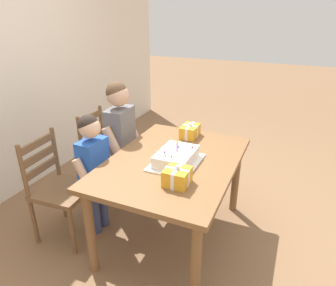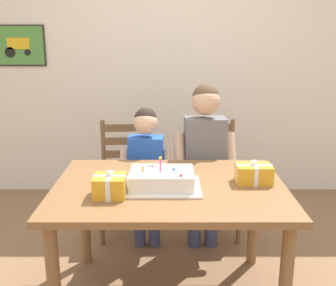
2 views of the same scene
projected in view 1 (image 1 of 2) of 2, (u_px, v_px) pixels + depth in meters
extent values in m
plane|color=#846042|center=(173.00, 235.00, 2.70)|extent=(20.00, 20.00, 0.00)
cube|color=brown|center=(173.00, 162.00, 2.40)|extent=(1.35, 0.97, 0.04)
cylinder|color=brown|center=(195.00, 267.00, 1.91)|extent=(0.07, 0.07, 0.71)
cylinder|color=brown|center=(236.00, 178.00, 2.90)|extent=(0.07, 0.07, 0.71)
cylinder|color=brown|center=(90.00, 232.00, 2.20)|extent=(0.07, 0.07, 0.71)
cylinder|color=brown|center=(160.00, 163.00, 3.20)|extent=(0.07, 0.07, 0.71)
cube|color=white|center=(176.00, 162.00, 2.34)|extent=(0.44, 0.34, 0.01)
cube|color=white|center=(176.00, 156.00, 2.32)|extent=(0.36, 0.26, 0.09)
cylinder|color=#E04C9E|center=(177.00, 148.00, 2.27)|extent=(0.01, 0.01, 0.07)
sphere|color=yellow|center=(177.00, 142.00, 2.26)|extent=(0.02, 0.02, 0.02)
sphere|color=red|center=(192.00, 147.00, 2.35)|extent=(0.02, 0.02, 0.02)
sphere|color=blue|center=(164.00, 153.00, 2.26)|extent=(0.01, 0.01, 0.01)
sphere|color=red|center=(165.00, 152.00, 2.27)|extent=(0.01, 0.01, 0.01)
sphere|color=orange|center=(171.00, 156.00, 2.20)|extent=(0.02, 0.02, 0.02)
sphere|color=orange|center=(165.00, 155.00, 2.22)|extent=(0.01, 0.01, 0.01)
sphere|color=blue|center=(178.00, 147.00, 2.36)|extent=(0.02, 0.02, 0.02)
cube|color=gold|center=(177.00, 177.00, 2.04)|extent=(0.17, 0.16, 0.11)
cube|color=white|center=(177.00, 177.00, 2.04)|extent=(0.18, 0.02, 0.12)
cube|color=white|center=(177.00, 177.00, 2.04)|extent=(0.02, 0.17, 0.12)
sphere|color=white|center=(177.00, 167.00, 2.01)|extent=(0.04, 0.04, 0.04)
cube|color=gold|center=(190.00, 131.00, 2.80)|extent=(0.21, 0.14, 0.11)
cube|color=white|center=(190.00, 131.00, 2.80)|extent=(0.21, 0.02, 0.11)
cube|color=white|center=(190.00, 131.00, 2.80)|extent=(0.02, 0.15, 0.11)
sphere|color=white|center=(190.00, 124.00, 2.77)|extent=(0.04, 0.04, 0.04)
cube|color=brown|center=(64.00, 190.00, 2.54)|extent=(0.45, 0.45, 0.04)
cylinder|color=brown|center=(98.00, 205.00, 2.74)|extent=(0.04, 0.04, 0.43)
cylinder|color=brown|center=(72.00, 232.00, 2.41)|extent=(0.04, 0.04, 0.43)
cylinder|color=brown|center=(63.00, 197.00, 2.86)|extent=(0.04, 0.04, 0.43)
cylinder|color=brown|center=(34.00, 222.00, 2.53)|extent=(0.04, 0.04, 0.43)
cylinder|color=brown|center=(55.00, 152.00, 2.66)|extent=(0.04, 0.04, 0.45)
cylinder|color=brown|center=(23.00, 172.00, 2.33)|extent=(0.04, 0.04, 0.45)
cube|color=brown|center=(42.00, 168.00, 2.53)|extent=(0.36, 0.05, 0.06)
cube|color=brown|center=(39.00, 156.00, 2.48)|extent=(0.36, 0.05, 0.06)
cube|color=brown|center=(37.00, 144.00, 2.43)|extent=(0.36, 0.05, 0.06)
cube|color=brown|center=(110.00, 157.00, 3.12)|extent=(0.44, 0.44, 0.04)
cylinder|color=brown|center=(135.00, 171.00, 3.31)|extent=(0.04, 0.04, 0.43)
cylinder|color=brown|center=(118.00, 189.00, 2.99)|extent=(0.04, 0.04, 0.43)
cylinder|color=brown|center=(105.00, 166.00, 3.43)|extent=(0.04, 0.04, 0.43)
cylinder|color=brown|center=(86.00, 182.00, 3.11)|extent=(0.04, 0.04, 0.43)
cylinder|color=brown|center=(102.00, 126.00, 3.24)|extent=(0.04, 0.04, 0.45)
cylinder|color=brown|center=(80.00, 139.00, 2.91)|extent=(0.04, 0.04, 0.45)
cube|color=brown|center=(92.00, 138.00, 3.10)|extent=(0.36, 0.04, 0.06)
cube|color=brown|center=(91.00, 128.00, 3.06)|extent=(0.36, 0.04, 0.06)
cube|color=brown|center=(90.00, 118.00, 3.01)|extent=(0.36, 0.04, 0.06)
cylinder|color=#38426B|center=(127.00, 179.00, 3.11)|extent=(0.10, 0.10, 0.48)
cylinder|color=#38426B|center=(121.00, 186.00, 3.00)|extent=(0.10, 0.10, 0.48)
cube|color=slate|center=(121.00, 136.00, 2.85)|extent=(0.31, 0.20, 0.54)
cylinder|color=tan|center=(133.00, 131.00, 3.01)|extent=(0.10, 0.23, 0.36)
cylinder|color=tan|center=(115.00, 146.00, 2.68)|extent=(0.10, 0.23, 0.36)
sphere|color=tan|center=(118.00, 95.00, 2.69)|extent=(0.20, 0.20, 0.20)
sphere|color=brown|center=(117.00, 92.00, 2.68)|extent=(0.19, 0.19, 0.19)
cylinder|color=#38426B|center=(103.00, 206.00, 2.76)|extent=(0.09, 0.09, 0.41)
cylinder|color=#38426B|center=(95.00, 213.00, 2.66)|extent=(0.09, 0.09, 0.41)
cube|color=blue|center=(94.00, 166.00, 2.53)|extent=(0.26, 0.16, 0.47)
cylinder|color=#E0B293|center=(109.00, 160.00, 2.66)|extent=(0.07, 0.20, 0.31)
cylinder|color=#E0B293|center=(84.00, 177.00, 2.39)|extent=(0.07, 0.20, 0.31)
sphere|color=#E0B293|center=(90.00, 128.00, 2.39)|extent=(0.18, 0.18, 0.18)
sphere|color=#2D231E|center=(88.00, 125.00, 2.39)|extent=(0.17, 0.17, 0.17)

